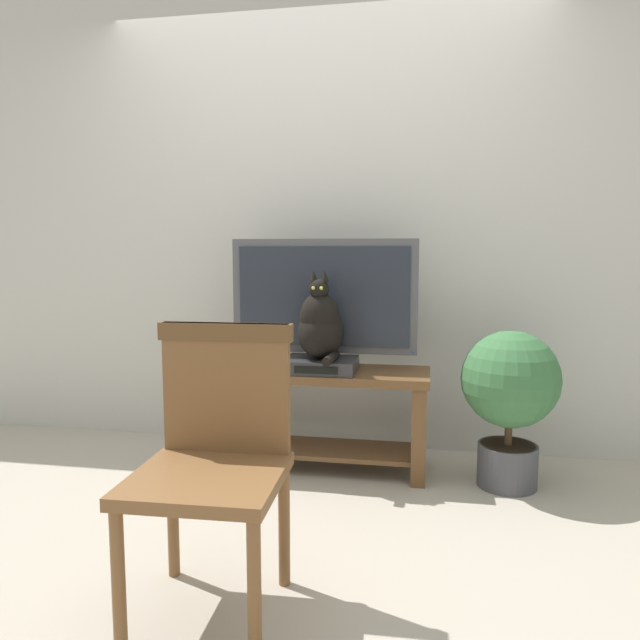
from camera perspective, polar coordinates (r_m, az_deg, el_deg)
The scene contains 9 objects.
ground_plane at distance 2.78m, azimuth -3.17°, elevation -17.75°, with size 12.00×12.00×0.00m, color #ADA393.
back_wall at distance 3.53m, azimuth 0.57°, elevation 10.71°, with size 7.00×0.12×2.80m, color beige.
tv_stand at distance 3.16m, azimuth 0.16°, elevation -7.91°, with size 1.12×0.40×0.53m.
tv at distance 3.13m, azimuth 0.37°, elevation 1.87°, with size 0.98×0.20×0.68m.
media_box at distance 3.06m, azimuth 0.08°, elevation -4.32°, with size 0.36×0.28×0.07m.
cat at distance 3.01m, azimuth 0.05°, elevation -0.56°, with size 0.23×0.37×0.45m.
wooden_chair at distance 2.00m, azimuth -9.95°, elevation -11.66°, with size 0.48×0.48×0.91m.
book_stack at distance 3.26m, azimuth -6.57°, elevation -3.74°, with size 0.17×0.15×0.06m.
potted_plant at distance 3.04m, azimuth 17.71°, elevation -6.60°, with size 0.47×0.47×0.77m.
Camera 1 is at (0.60, -2.46, 1.15)m, focal length 33.44 mm.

